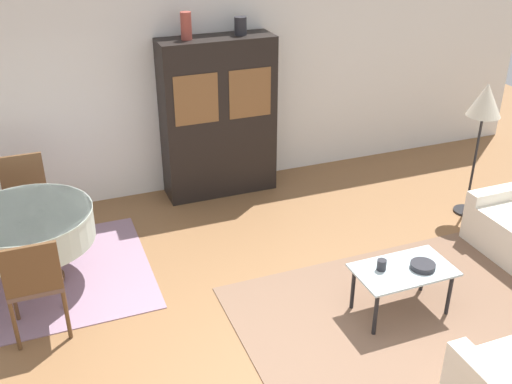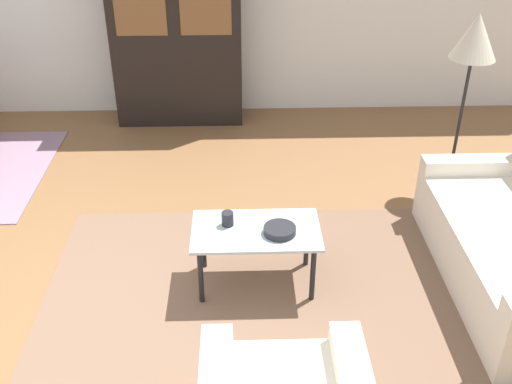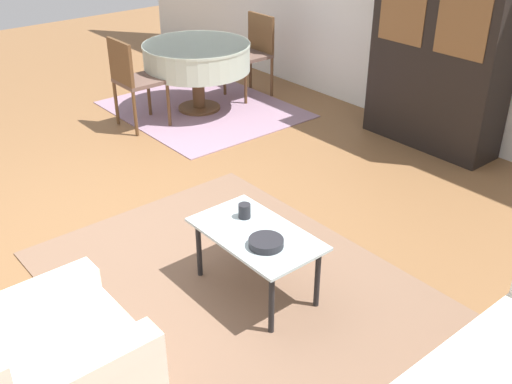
% 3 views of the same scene
% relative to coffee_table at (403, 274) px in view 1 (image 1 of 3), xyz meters
% --- Properties ---
extents(ground_plane, '(14.00, 14.00, 0.00)m').
position_rel_coffee_table_xyz_m(ground_plane, '(-1.21, -0.48, -0.40)').
color(ground_plane, brown).
extents(wall_back, '(10.00, 0.06, 2.70)m').
position_rel_coffee_table_xyz_m(wall_back, '(-1.21, 3.15, 0.95)').
color(wall_back, white).
rests_on(wall_back, ground_plane).
extents(area_rug, '(2.94, 2.01, 0.01)m').
position_rel_coffee_table_xyz_m(area_rug, '(0.01, -0.08, -0.40)').
color(area_rug, brown).
rests_on(area_rug, ground_plane).
extents(dining_rug, '(2.05, 1.75, 0.01)m').
position_rel_coffee_table_xyz_m(dining_rug, '(-2.95, 1.67, -0.40)').
color(dining_rug, gray).
rests_on(dining_rug, ground_plane).
extents(coffee_table, '(0.86, 0.50, 0.45)m').
position_rel_coffee_table_xyz_m(coffee_table, '(0.00, 0.00, 0.00)').
color(coffee_table, black).
rests_on(coffee_table, area_rug).
extents(display_cabinet, '(1.33, 0.45, 1.90)m').
position_rel_coffee_table_xyz_m(display_cabinet, '(-0.73, 2.88, 0.55)').
color(display_cabinet, black).
rests_on(display_cabinet, ground_plane).
extents(dining_table, '(1.19, 1.19, 0.76)m').
position_rel_coffee_table_xyz_m(dining_table, '(-2.98, 1.63, 0.21)').
color(dining_table, brown).
rests_on(dining_table, dining_rug).
extents(dining_chair_near, '(0.44, 0.44, 0.94)m').
position_rel_coffee_table_xyz_m(dining_chair_near, '(-2.98, 0.82, 0.16)').
color(dining_chair_near, brown).
rests_on(dining_chair_near, dining_rug).
extents(dining_chair_far, '(0.44, 0.44, 0.94)m').
position_rel_coffee_table_xyz_m(dining_chair_far, '(-2.98, 2.44, 0.16)').
color(dining_chair_far, brown).
rests_on(dining_chair_far, dining_rug).
extents(floor_lamp, '(0.37, 0.37, 1.55)m').
position_rel_coffee_table_xyz_m(floor_lamp, '(1.77, 1.29, 0.90)').
color(floor_lamp, black).
rests_on(floor_lamp, ground_plane).
extents(cup, '(0.08, 0.08, 0.10)m').
position_rel_coffee_table_xyz_m(cup, '(-0.19, 0.06, 0.10)').
color(cup, '#232328').
rests_on(cup, coffee_table).
extents(bowl, '(0.22, 0.22, 0.05)m').
position_rel_coffee_table_xyz_m(bowl, '(0.16, -0.05, 0.08)').
color(bowl, '#232328').
rests_on(bowl, coffee_table).
extents(vase_tall, '(0.12, 0.12, 0.30)m').
position_rel_coffee_table_xyz_m(vase_tall, '(-1.06, 2.88, 1.65)').
color(vase_tall, '#9E4238').
rests_on(vase_tall, display_cabinet).
extents(vase_short, '(0.14, 0.14, 0.20)m').
position_rel_coffee_table_xyz_m(vase_short, '(-0.44, 2.88, 1.60)').
color(vase_short, '#232328').
rests_on(vase_short, display_cabinet).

